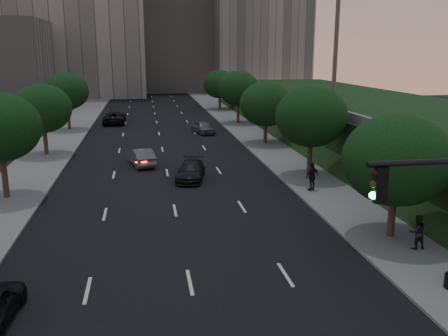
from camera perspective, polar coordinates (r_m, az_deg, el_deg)
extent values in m
cube|color=black|center=(43.41, -7.32, 1.71)|extent=(16.00, 140.00, 0.02)
cube|color=slate|center=(44.94, 5.85, 2.25)|extent=(4.50, 140.00, 0.15)
cube|color=slate|center=(44.23, -20.71, 1.23)|extent=(4.50, 140.00, 0.15)
cube|color=black|center=(47.30, 20.47, 4.40)|extent=(18.00, 90.00, 4.00)
cube|color=slate|center=(43.38, 10.87, 7.38)|extent=(0.35, 90.00, 0.70)
cube|color=gray|center=(105.39, -17.10, 17.07)|extent=(26.00, 20.00, 32.00)
cube|color=gray|center=(114.73, -6.01, 15.77)|extent=(22.00, 18.00, 26.00)
cube|color=gray|center=(111.74, 3.89, 18.43)|extent=(20.00, 22.00, 36.00)
cylinder|color=#38281C|center=(24.81, 19.57, -4.91)|extent=(0.36, 0.36, 2.86)
ellipsoid|color=black|center=(24.13, 20.06, 0.95)|extent=(5.20, 5.20, 4.42)
cylinder|color=#38281C|center=(35.31, 10.26, 1.44)|extent=(0.36, 0.36, 3.21)
ellipsoid|color=black|center=(34.81, 10.47, 6.13)|extent=(5.20, 5.20, 4.42)
cylinder|color=#38281C|center=(47.55, 5.00, 4.57)|extent=(0.36, 0.36, 2.86)
ellipsoid|color=black|center=(47.21, 5.06, 7.69)|extent=(5.20, 5.20, 4.42)
cylinder|color=#38281C|center=(61.05, 1.71, 6.84)|extent=(0.36, 0.36, 3.21)
ellipsoid|color=black|center=(60.76, 1.73, 9.58)|extent=(5.20, 5.20, 4.42)
cylinder|color=#38281C|center=(75.74, -0.52, 8.09)|extent=(0.36, 0.36, 2.86)
ellipsoid|color=black|center=(75.52, -0.53, 10.05)|extent=(5.20, 5.20, 4.42)
cylinder|color=#38281C|center=(32.52, -24.91, -0.68)|extent=(0.36, 0.36, 3.26)
cylinder|color=#38281C|center=(44.94, -20.69, 3.27)|extent=(0.36, 0.36, 2.99)
ellipsoid|color=black|center=(44.56, -20.99, 6.70)|extent=(5.00, 5.00, 4.25)
cylinder|color=#38281C|center=(58.56, -18.18, 5.88)|extent=(0.36, 0.36, 3.26)
ellipsoid|color=black|center=(58.26, -18.40, 8.76)|extent=(5.00, 5.00, 4.25)
cylinder|color=#4C4233|center=(45.95, 13.43, 16.23)|extent=(0.40, 0.40, 14.50)
cube|color=black|center=(12.78, 18.29, -1.95)|extent=(0.32, 0.22, 0.95)
sphere|color=black|center=(12.61, 17.67, -0.55)|extent=(0.20, 0.20, 0.20)
sphere|color=#3F2B0A|center=(12.69, 17.58, -1.87)|extent=(0.20, 0.20, 0.20)
sphere|color=#19F24C|center=(12.77, 17.48, -3.16)|extent=(0.20, 0.20, 0.20)
imported|color=#595B61|center=(39.18, -9.93, 1.34)|extent=(2.44, 4.54, 1.42)
imported|color=black|center=(62.65, -13.01, 5.93)|extent=(2.79, 5.80, 1.59)
imported|color=black|center=(34.37, -4.04, -0.34)|extent=(2.77, 4.82, 1.31)
imported|color=#5C5E64|center=(53.83, -2.54, 4.93)|extent=(2.67, 4.52, 1.44)
imported|color=black|center=(23.78, 22.20, -7.13)|extent=(0.81, 0.64, 1.65)
imported|color=black|center=(31.62, 10.56, -0.97)|extent=(1.20, 0.93, 1.90)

